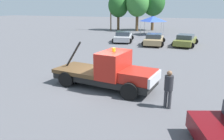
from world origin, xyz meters
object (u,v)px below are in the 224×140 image
object	(u,v)px
utility_pole	(111,3)
parked_car_olive	(185,40)
parked_car_silver	(123,37)
person_near_truck	(169,87)
canopy_tent_blue	(153,19)
tree_right	(153,3)
tree_left	(118,5)
tree_center	(138,3)
parked_car_tan	(154,39)
tow_truck	(109,72)

from	to	relation	value
utility_pole	parked_car_olive	bearing A→B (deg)	-43.57
parked_car_silver	person_near_truck	bearing A→B (deg)	-167.47
canopy_tent_blue	tree_right	bearing A→B (deg)	99.13
canopy_tent_blue	tree_left	size ratio (longest dim) A/B	0.48
parked_car_olive	utility_pole	distance (m)	19.65
person_near_truck	tree_center	bearing A→B (deg)	-134.46
person_near_truck	parked_car_olive	xyz separation A→B (m)	(0.38, 17.31, -0.37)
parked_car_tan	tree_left	world-z (taller)	tree_left
tree_left	tree_center	xyz separation A→B (m)	(3.76, -0.46, 0.34)
tow_truck	tree_left	bearing A→B (deg)	115.51
person_near_truck	canopy_tent_blue	world-z (taller)	canopy_tent_blue
canopy_tent_blue	parked_car_olive	bearing A→B (deg)	-59.54
parked_car_silver	utility_pole	size ratio (longest dim) A/B	0.50
canopy_tent_blue	parked_car_silver	bearing A→B (deg)	-105.56
parked_car_olive	parked_car_tan	bearing A→B (deg)	106.56
canopy_tent_blue	tree_right	distance (m)	7.27
parked_car_silver	tree_center	distance (m)	13.83
parked_car_silver	parked_car_tan	distance (m)	4.23
person_near_truck	parked_car_tan	xyz separation A→B (m)	(-3.18, 16.80, -0.37)
tow_truck	person_near_truck	world-z (taller)	tow_truck
person_near_truck	canopy_tent_blue	size ratio (longest dim) A/B	0.54
parked_car_olive	tree_right	xyz separation A→B (m)	(-6.38, 15.73, 4.44)
parked_car_olive	utility_pole	xyz separation A→B (m)	(-13.89, 13.21, 4.35)
canopy_tent_blue	utility_pole	bearing A→B (deg)	153.94
parked_car_olive	parked_car_silver	bearing A→B (deg)	94.89
canopy_tent_blue	utility_pole	world-z (taller)	utility_pole
tow_truck	utility_pole	distance (m)	31.00
tow_truck	parked_car_olive	size ratio (longest dim) A/B	1.21
parked_car_silver	canopy_tent_blue	world-z (taller)	canopy_tent_blue
parked_car_silver	parked_car_olive	bearing A→B (deg)	-103.33
parked_car_tan	utility_pole	size ratio (longest dim) A/B	0.53
canopy_tent_blue	person_near_truck	bearing A→B (deg)	-79.42
tow_truck	canopy_tent_blue	world-z (taller)	canopy_tent_blue
parked_car_silver	parked_car_tan	xyz separation A→B (m)	(4.11, -0.99, 0.00)
canopy_tent_blue	tree_center	world-z (taller)	tree_center
tow_truck	tree_center	world-z (taller)	tree_center
canopy_tent_blue	tree_left	bearing A→B (deg)	145.70
tow_truck	person_near_truck	distance (m)	3.68
tow_truck	person_near_truck	bearing A→B (deg)	-15.48
person_near_truck	parked_car_olive	distance (m)	17.32
parked_car_olive	tree_left	distance (m)	19.30
person_near_truck	parked_car_tan	world-z (taller)	person_near_truck
tree_center	tree_right	bearing A→B (deg)	40.60
canopy_tent_blue	tree_right	xyz separation A→B (m)	(-1.08, 6.71, 2.58)
parked_car_olive	canopy_tent_blue	bearing A→B (deg)	38.92
tree_left	utility_pole	size ratio (longest dim) A/B	0.72
parked_car_tan	tree_right	bearing A→B (deg)	6.61
parked_car_tan	parked_car_olive	xyz separation A→B (m)	(3.56, 0.51, -0.00)
tree_left	parked_car_tan	bearing A→B (deg)	-57.98
tow_truck	parked_car_tan	bearing A→B (deg)	98.21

